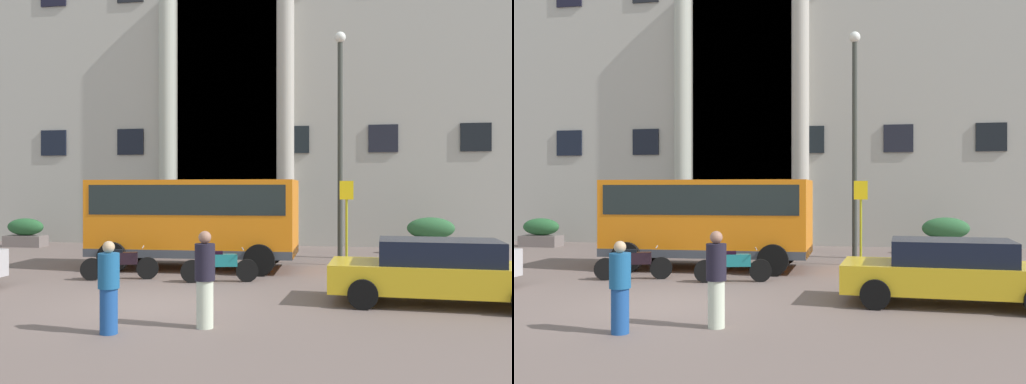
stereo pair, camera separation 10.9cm
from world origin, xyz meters
The scene contains 15 objects.
ground_plane centered at (0.00, 0.00, -0.06)m, with size 80.00×64.00×0.12m, color #675853.
office_building_facade centered at (0.00, 17.48, 10.48)m, with size 32.74×9.63×20.97m.
orange_minibus centered at (-0.57, 5.50, 1.63)m, with size 6.23×2.74×2.73m.
bus_stop_sign centered at (4.05, 6.90, 1.68)m, with size 0.44×0.08×2.72m.
hedge_planter_far_west centered at (7.23, 10.68, 0.67)m, with size 1.84×0.92×1.39m.
hedge_planter_east centered at (-9.52, 10.89, 0.59)m, with size 1.70×0.78×1.22m.
hedge_planter_entrance_left centered at (1.22, 10.30, 0.63)m, with size 1.80×0.91×1.31m.
hedge_planter_west centered at (-3.21, 10.53, 0.66)m, with size 1.43×0.94×1.37m.
parked_compact_extra centered at (5.96, 0.99, 0.71)m, with size 4.68×2.20×1.38m.
motorcycle_near_kerb centered at (-2.07, 3.05, 0.46)m, with size 2.02×0.81×0.89m.
scooter_by_planter centered at (0.69, 3.06, 0.46)m, with size 2.01×0.73×0.89m.
motorcycle_far_end centered at (6.82, 3.31, 0.46)m, with size 1.97×0.63×0.89m.
pedestrian_man_red_shirt centered at (0.04, -2.39, 0.78)m, with size 0.36×0.36×1.57m.
pedestrian_child_trailing centered at (1.55, -1.75, 0.86)m, with size 0.36×0.36×1.71m.
lamppost_plaza_centre centered at (3.83, 8.91, 4.67)m, with size 0.40×0.40×8.08m.
Camera 2 is at (4.07, -11.37, 2.43)m, focal length 39.51 mm.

